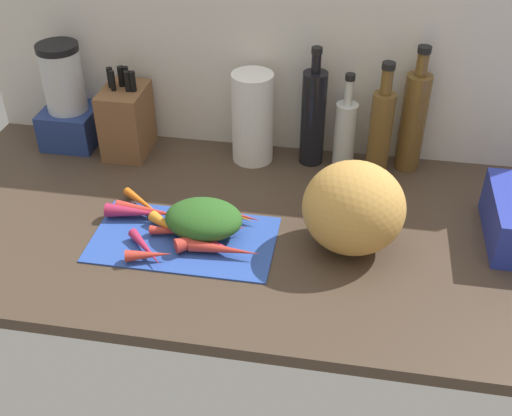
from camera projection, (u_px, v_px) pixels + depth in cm
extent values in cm
cube|color=#47382B|center=(264.00, 229.00, 154.41)|extent=(170.00, 80.00, 3.00)
cube|color=silver|center=(288.00, 45.00, 166.71)|extent=(170.00, 3.00, 60.00)
cube|color=#2D51B7|center=(184.00, 239.00, 148.30)|extent=(42.52, 23.79, 0.80)
cone|color=orange|center=(144.00, 204.00, 157.11)|extent=(13.41, 10.79, 2.14)
cone|color=#B2264C|center=(203.00, 237.00, 146.21)|extent=(15.00, 10.85, 2.37)
cone|color=red|center=(151.00, 211.00, 153.99)|extent=(18.06, 4.53, 2.84)
cone|color=#B2264C|center=(136.00, 212.00, 153.11)|extent=(14.88, 4.08, 3.48)
cone|color=#B2264C|center=(219.00, 246.00, 143.58)|extent=(10.44, 5.88, 2.48)
cone|color=#B2264C|center=(146.00, 248.00, 143.09)|extent=(11.07, 11.31, 2.28)
cone|color=red|center=(212.00, 236.00, 145.59)|extent=(16.12, 12.58, 3.44)
cone|color=red|center=(232.00, 215.00, 153.16)|extent=(14.99, 5.34, 2.45)
cone|color=red|center=(172.00, 231.00, 148.11)|extent=(10.49, 2.86, 2.19)
cone|color=red|center=(149.00, 255.00, 140.79)|extent=(10.63, 5.11, 2.73)
cone|color=red|center=(225.00, 249.00, 142.12)|extent=(16.18, 3.41, 2.97)
cone|color=orange|center=(170.00, 228.00, 148.68)|extent=(12.39, 9.81, 2.82)
cone|color=orange|center=(233.00, 214.00, 153.80)|extent=(11.27, 5.77, 2.10)
ellipsoid|color=#2D6023|center=(204.00, 219.00, 147.41)|extent=(18.16, 13.97, 7.68)
ellipsoid|color=gold|center=(354.00, 208.00, 140.53)|extent=(22.85, 20.98, 21.42)
cube|color=brown|center=(127.00, 121.00, 175.83)|extent=(11.43, 15.34, 19.08)
cylinder|color=black|center=(110.00, 77.00, 169.77)|extent=(1.66, 1.66, 5.50)
cylinder|color=black|center=(113.00, 81.00, 168.05)|extent=(1.40, 1.40, 5.50)
cylinder|color=black|center=(121.00, 76.00, 170.34)|extent=(1.83, 1.83, 5.50)
cylinder|color=black|center=(126.00, 77.00, 170.24)|extent=(1.49, 1.49, 5.50)
cylinder|color=black|center=(128.00, 81.00, 167.87)|extent=(1.78, 1.78, 5.50)
cylinder|color=black|center=(133.00, 81.00, 167.77)|extent=(1.68, 1.68, 5.50)
cube|color=navy|center=(72.00, 126.00, 182.29)|extent=(14.87, 14.87, 10.64)
cylinder|color=silver|center=(63.00, 81.00, 174.13)|extent=(11.15, 11.15, 17.24)
cylinder|color=black|center=(57.00, 47.00, 168.55)|extent=(11.38, 11.38, 1.80)
cylinder|color=white|center=(253.00, 118.00, 170.80)|extent=(11.14, 11.14, 25.20)
cylinder|color=black|center=(313.00, 119.00, 169.35)|extent=(6.58, 6.58, 26.23)
cylinder|color=black|center=(316.00, 63.00, 160.17)|extent=(2.45, 2.45, 5.11)
cylinder|color=black|center=(317.00, 50.00, 158.20)|extent=(2.81, 2.81, 1.60)
cylinder|color=silver|center=(345.00, 136.00, 169.59)|extent=(5.82, 5.82, 18.56)
cylinder|color=silver|center=(349.00, 92.00, 162.17)|extent=(2.22, 2.22, 6.79)
cylinder|color=black|center=(350.00, 77.00, 159.71)|extent=(2.56, 2.56, 1.60)
cylinder|color=brown|center=(380.00, 135.00, 165.47)|extent=(6.01, 6.01, 23.14)
cylinder|color=brown|center=(387.00, 82.00, 156.73)|extent=(2.93, 2.93, 6.69)
cylinder|color=black|center=(389.00, 66.00, 154.31)|extent=(3.37, 3.37, 1.60)
cylinder|color=brown|center=(413.00, 123.00, 166.94)|extent=(6.70, 6.70, 26.69)
cylinder|color=brown|center=(422.00, 64.00, 157.37)|extent=(2.98, 2.98, 5.98)
cylinder|color=black|center=(425.00, 50.00, 155.15)|extent=(3.43, 3.43, 1.60)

